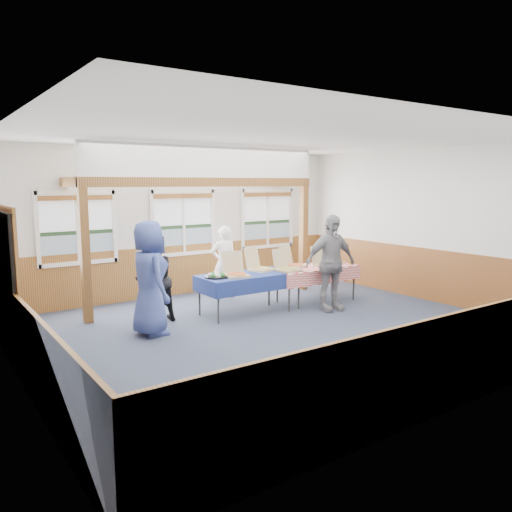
# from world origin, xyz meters

# --- Properties ---
(floor) EXTENTS (8.00, 8.00, 0.00)m
(floor) POSITION_xyz_m (0.00, 0.00, 0.00)
(floor) COLOR #293243
(floor) RESTS_ON ground
(ceiling) EXTENTS (8.00, 8.00, 0.00)m
(ceiling) POSITION_xyz_m (0.00, 0.00, 3.20)
(ceiling) COLOR white
(ceiling) RESTS_ON wall_back
(wall_back) EXTENTS (8.00, 0.00, 8.00)m
(wall_back) POSITION_xyz_m (0.00, 3.50, 1.60)
(wall_back) COLOR silver
(wall_back) RESTS_ON floor
(wall_front) EXTENTS (8.00, 0.00, 8.00)m
(wall_front) POSITION_xyz_m (0.00, -3.50, 1.60)
(wall_front) COLOR silver
(wall_front) RESTS_ON floor
(wall_left) EXTENTS (0.00, 8.00, 8.00)m
(wall_left) POSITION_xyz_m (-4.00, 0.00, 1.60)
(wall_left) COLOR silver
(wall_left) RESTS_ON floor
(wall_right) EXTENTS (0.00, 8.00, 8.00)m
(wall_right) POSITION_xyz_m (4.00, 0.00, 1.60)
(wall_right) COLOR silver
(wall_right) RESTS_ON floor
(wainscot_back) EXTENTS (7.98, 0.05, 1.10)m
(wainscot_back) POSITION_xyz_m (0.00, 3.48, 0.55)
(wainscot_back) COLOR brown
(wainscot_back) RESTS_ON floor
(wainscot_front) EXTENTS (7.98, 0.05, 1.10)m
(wainscot_front) POSITION_xyz_m (0.00, -3.48, 0.55)
(wainscot_front) COLOR brown
(wainscot_front) RESTS_ON floor
(wainscot_left) EXTENTS (0.05, 6.98, 1.10)m
(wainscot_left) POSITION_xyz_m (-3.98, 0.00, 0.55)
(wainscot_left) COLOR brown
(wainscot_left) RESTS_ON floor
(wainscot_right) EXTENTS (0.05, 6.98, 1.10)m
(wainscot_right) POSITION_xyz_m (3.98, 0.00, 0.55)
(wainscot_right) COLOR brown
(wainscot_right) RESTS_ON floor
(cased_opening) EXTENTS (0.06, 1.30, 2.10)m
(cased_opening) POSITION_xyz_m (-3.96, 0.90, 1.05)
(cased_opening) COLOR #2D2D2D
(cased_opening) RESTS_ON wall_left
(window_left) EXTENTS (1.56, 0.10, 1.46)m
(window_left) POSITION_xyz_m (-2.30, 3.46, 1.68)
(window_left) COLOR white
(window_left) RESTS_ON wall_back
(window_mid) EXTENTS (1.56, 0.10, 1.46)m
(window_mid) POSITION_xyz_m (0.00, 3.46, 1.68)
(window_mid) COLOR white
(window_mid) RESTS_ON wall_back
(window_right) EXTENTS (1.56, 0.10, 1.46)m
(window_right) POSITION_xyz_m (2.30, 3.46, 1.68)
(window_right) COLOR white
(window_right) RESTS_ON wall_back
(post_left) EXTENTS (0.15, 0.15, 2.40)m
(post_left) POSITION_xyz_m (-2.50, 2.30, 1.20)
(post_left) COLOR #583413
(post_left) RESTS_ON floor
(post_right) EXTENTS (0.15, 0.15, 2.40)m
(post_right) POSITION_xyz_m (2.50, 2.30, 1.20)
(post_right) COLOR #583413
(post_right) RESTS_ON floor
(cross_beam) EXTENTS (5.15, 0.18, 0.18)m
(cross_beam) POSITION_xyz_m (0.00, 2.30, 2.49)
(cross_beam) COLOR #583413
(cross_beam) RESTS_ON post_left
(table_left) EXTENTS (2.19, 1.53, 0.76)m
(table_left) POSITION_xyz_m (0.29, 1.25, 0.70)
(table_left) COLOR #2D2D2D
(table_left) RESTS_ON floor
(table_right) EXTENTS (2.07, 1.27, 0.76)m
(table_right) POSITION_xyz_m (1.80, 1.17, 0.70)
(table_right) COLOR #2D2D2D
(table_right) RESTS_ON floor
(pizza_box_a) EXTENTS (0.51, 0.58, 0.45)m
(pizza_box_a) POSITION_xyz_m (-0.10, 1.14, 0.82)
(pizza_box_a) COLOR beige
(pizza_box_a) RESTS_ON table_left
(pizza_box_b) EXTENTS (0.53, 0.59, 0.44)m
(pizza_box_b) POSITION_xyz_m (0.63, 1.41, 0.82)
(pizza_box_b) COLOR beige
(pizza_box_b) RESTS_ON table_left
(pizza_box_c) EXTENTS (0.44, 0.51, 0.42)m
(pizza_box_c) POSITION_xyz_m (1.04, 1.07, 0.82)
(pizza_box_c) COLOR beige
(pizza_box_c) RESTS_ON table_right
(pizza_box_d) EXTENTS (0.49, 0.55, 0.42)m
(pizza_box_d) POSITION_xyz_m (1.44, 1.36, 0.82)
(pizza_box_d) COLOR beige
(pizza_box_d) RESTS_ON table_right
(pizza_box_e) EXTENTS (0.46, 0.52, 0.41)m
(pizza_box_e) POSITION_xyz_m (2.04, 1.09, 0.82)
(pizza_box_e) COLOR beige
(pizza_box_e) RESTS_ON table_right
(pizza_box_f) EXTENTS (0.39, 0.48, 0.43)m
(pizza_box_f) POSITION_xyz_m (2.45, 1.31, 0.82)
(pizza_box_f) COLOR beige
(pizza_box_f) RESTS_ON table_right
(veggie_tray) EXTENTS (0.42, 0.42, 0.09)m
(veggie_tray) POSITION_xyz_m (-0.46, 1.25, 0.79)
(veggie_tray) COLOR black
(veggie_tray) RESTS_ON table_left
(drink_glass) EXTENTS (0.07, 0.07, 0.15)m
(drink_glass) POSITION_xyz_m (2.65, 0.92, 0.83)
(drink_glass) COLOR #A37C1B
(drink_glass) RESTS_ON table_right
(woman_white) EXTENTS (0.63, 0.47, 1.56)m
(woman_white) POSITION_xyz_m (0.47, 2.52, 0.78)
(woman_white) COLOR white
(woman_white) RESTS_ON floor
(woman_black) EXTENTS (0.92, 0.80, 1.59)m
(woman_black) POSITION_xyz_m (-1.52, 1.58, 0.79)
(woman_black) COLOR black
(woman_black) RESTS_ON floor
(man_blue) EXTENTS (0.60, 0.92, 1.88)m
(man_blue) POSITION_xyz_m (-1.85, 1.01, 0.94)
(man_blue) COLOR #38488D
(man_blue) RESTS_ON floor
(person_grey) EXTENTS (1.15, 0.61, 1.88)m
(person_grey) POSITION_xyz_m (1.66, 0.49, 0.94)
(person_grey) COLOR gray
(person_grey) RESTS_ON floor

